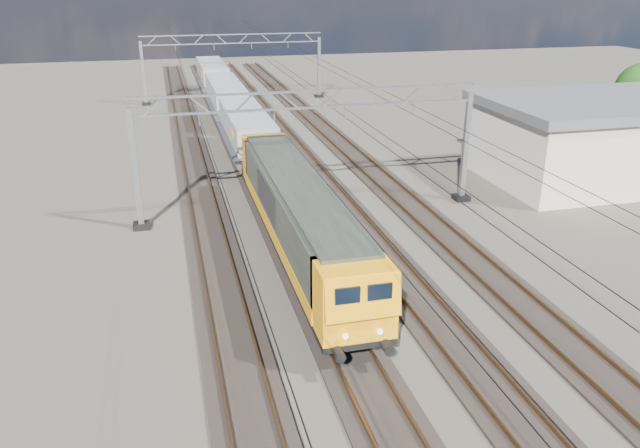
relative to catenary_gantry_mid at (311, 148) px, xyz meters
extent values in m
plane|color=#2B2620|center=(0.00, -4.00, -3.91)|extent=(160.00, 160.00, 0.00)
cube|color=black|center=(-6.00, -4.00, -3.85)|extent=(2.60, 140.00, 0.12)
cube|color=brown|center=(-6.72, -4.00, -3.69)|extent=(0.08, 140.00, 0.16)
cube|color=brown|center=(-5.28, -4.00, -3.69)|extent=(0.08, 140.00, 0.16)
cube|color=black|center=(-2.00, -4.00, -3.85)|extent=(2.60, 140.00, 0.12)
cube|color=brown|center=(-2.72, -4.00, -3.69)|extent=(0.08, 140.00, 0.16)
cube|color=brown|center=(-1.28, -4.00, -3.69)|extent=(0.08, 140.00, 0.16)
cube|color=black|center=(2.00, -4.00, -3.85)|extent=(2.60, 140.00, 0.12)
cube|color=brown|center=(1.28, -4.00, -3.69)|extent=(0.08, 140.00, 0.16)
cube|color=brown|center=(2.72, -4.00, -3.69)|extent=(0.08, 140.00, 0.16)
cube|color=black|center=(6.00, -4.00, -3.85)|extent=(2.60, 140.00, 0.12)
cube|color=brown|center=(5.28, -4.00, -3.69)|extent=(0.08, 140.00, 0.16)
cube|color=brown|center=(6.72, -4.00, -3.69)|extent=(0.08, 140.00, 0.16)
cube|color=#9CA4AA|center=(-9.50, 0.00, -0.61)|extent=(0.30, 0.30, 6.60)
cube|color=#9CA4AA|center=(9.50, 0.00, -0.61)|extent=(0.30, 0.30, 6.60)
cube|color=black|center=(-9.50, 0.00, -3.76)|extent=(0.90, 0.90, 0.30)
cube|color=black|center=(9.50, 0.00, -3.76)|extent=(0.90, 0.90, 0.30)
cube|color=#9CA4AA|center=(0.00, 0.00, 3.14)|extent=(19.30, 0.18, 0.12)
cube|color=#9CA4AA|center=(0.00, 0.00, 2.24)|extent=(19.30, 0.18, 0.12)
cube|color=#9CA4AA|center=(-8.31, 0.00, 2.69)|extent=(1.03, 0.10, 0.94)
cube|color=#9CA4AA|center=(-5.94, 0.00, 2.69)|extent=(1.03, 0.10, 0.94)
cube|color=#9CA4AA|center=(-3.56, 0.00, 2.69)|extent=(1.03, 0.10, 0.94)
cube|color=#9CA4AA|center=(-1.19, 0.00, 2.69)|extent=(1.03, 0.10, 0.94)
cube|color=#9CA4AA|center=(1.19, 0.00, 2.69)|extent=(1.03, 0.10, 0.94)
cube|color=#9CA4AA|center=(3.56, 0.00, 2.69)|extent=(1.03, 0.10, 0.94)
cube|color=#9CA4AA|center=(5.94, 0.00, 2.69)|extent=(1.03, 0.10, 0.94)
cube|color=#9CA4AA|center=(8.31, 0.00, 2.69)|extent=(1.03, 0.10, 0.94)
cube|color=#9CA4AA|center=(-6.00, 0.00, 1.92)|extent=(0.06, 0.06, 0.65)
cube|color=#9CA4AA|center=(-2.00, 0.00, 1.92)|extent=(0.06, 0.06, 0.65)
cube|color=#9CA4AA|center=(2.00, 0.00, 1.92)|extent=(0.06, 0.06, 0.65)
cube|color=#9CA4AA|center=(6.00, 0.00, 1.92)|extent=(0.06, 0.06, 0.65)
cube|color=#9CA4AA|center=(-9.50, 36.00, -0.61)|extent=(0.30, 0.30, 6.60)
cube|color=#9CA4AA|center=(9.50, 36.00, -0.61)|extent=(0.30, 0.30, 6.60)
cube|color=black|center=(-9.50, 36.00, -3.76)|extent=(0.90, 0.90, 0.30)
cube|color=black|center=(9.50, 36.00, -3.76)|extent=(0.90, 0.90, 0.30)
cube|color=#9CA4AA|center=(0.00, 36.00, 3.14)|extent=(19.30, 0.18, 0.12)
cube|color=#9CA4AA|center=(0.00, 36.00, 2.24)|extent=(19.30, 0.18, 0.12)
cube|color=#9CA4AA|center=(-8.31, 36.00, 2.69)|extent=(1.03, 0.10, 0.94)
cube|color=#9CA4AA|center=(-5.94, 36.00, 2.69)|extent=(1.03, 0.10, 0.94)
cube|color=#9CA4AA|center=(-3.56, 36.00, 2.69)|extent=(1.03, 0.10, 0.94)
cube|color=#9CA4AA|center=(-1.19, 36.00, 2.69)|extent=(1.03, 0.10, 0.94)
cube|color=#9CA4AA|center=(1.19, 36.00, 2.69)|extent=(1.03, 0.10, 0.94)
cube|color=#9CA4AA|center=(3.56, 36.00, 2.69)|extent=(1.03, 0.10, 0.94)
cube|color=#9CA4AA|center=(5.94, 36.00, 2.69)|extent=(1.03, 0.10, 0.94)
cube|color=#9CA4AA|center=(8.31, 36.00, 2.69)|extent=(1.03, 0.10, 0.94)
cube|color=#9CA4AA|center=(-6.00, 36.00, 1.92)|extent=(0.06, 0.06, 0.65)
cube|color=#9CA4AA|center=(-2.00, 36.00, 1.92)|extent=(0.06, 0.06, 0.65)
cube|color=#9CA4AA|center=(2.00, 36.00, 1.92)|extent=(0.06, 0.06, 0.65)
cube|color=#9CA4AA|center=(6.00, 36.00, 1.92)|extent=(0.06, 0.06, 0.65)
cylinder|color=black|center=(-6.00, 4.00, 1.59)|extent=(0.03, 140.00, 0.03)
cylinder|color=black|center=(-6.00, 4.00, 2.09)|extent=(0.03, 140.00, 0.03)
cylinder|color=black|center=(-2.00, 4.00, 1.59)|extent=(0.03, 140.00, 0.03)
cylinder|color=black|center=(-2.00, 4.00, 2.09)|extent=(0.03, 140.00, 0.03)
cylinder|color=black|center=(2.00, 4.00, 1.59)|extent=(0.03, 140.00, 0.03)
cylinder|color=black|center=(2.00, 4.00, 2.09)|extent=(0.03, 140.00, 0.03)
cylinder|color=black|center=(6.00, 4.00, 1.59)|extent=(0.03, 140.00, 0.03)
cylinder|color=black|center=(6.00, 4.00, 2.09)|extent=(0.03, 140.00, 0.03)
cube|color=black|center=(-2.00, -12.28, -3.16)|extent=(2.20, 3.60, 0.60)
cube|color=black|center=(-2.00, 0.72, -3.16)|extent=(2.20, 3.60, 0.60)
cube|color=black|center=(-2.00, -5.78, -2.78)|extent=(2.65, 20.00, 0.25)
cube|color=black|center=(-2.00, -5.78, -3.16)|extent=(2.20, 4.50, 0.75)
cube|color=#252922|center=(-2.00, -5.78, -1.36)|extent=(2.65, 17.00, 2.60)
cube|color=#FEA20D|center=(-3.34, -5.78, -2.36)|extent=(0.04, 17.00, 0.60)
cube|color=#FEA20D|center=(-0.66, -5.78, -2.36)|extent=(0.04, 17.00, 0.60)
cube|color=black|center=(-3.35, -4.78, -1.01)|extent=(0.05, 5.00, 1.40)
cube|color=black|center=(-0.65, -4.78, -1.01)|extent=(0.05, 5.00, 1.40)
cube|color=#252922|center=(-2.00, -5.78, 0.01)|extent=(2.25, 18.00, 0.15)
cube|color=#FEA20D|center=(-2.00, -14.88, -1.36)|extent=(2.65, 1.80, 2.60)
cube|color=#FEA20D|center=(-2.00, -15.83, -0.86)|extent=(2.60, 0.46, 1.52)
cube|color=black|center=(-2.55, -15.93, -0.76)|extent=(0.85, 0.08, 0.75)
cube|color=black|center=(-1.45, -15.93, -0.76)|extent=(0.85, 0.08, 0.75)
cylinder|color=black|center=(-2.85, -16.08, -2.76)|extent=(0.36, 0.50, 0.36)
cylinder|color=black|center=(-1.15, -16.08, -2.76)|extent=(0.36, 0.50, 0.36)
cylinder|color=white|center=(-2.60, -15.98, -2.16)|extent=(0.20, 0.08, 0.20)
cylinder|color=white|center=(-1.40, -15.98, -2.16)|extent=(0.20, 0.08, 0.20)
cube|color=#FEA20D|center=(-2.00, 3.32, -1.36)|extent=(2.65, 1.80, 2.60)
cube|color=#FEA20D|center=(-2.00, 4.27, -0.86)|extent=(2.60, 0.46, 1.52)
cube|color=black|center=(-2.55, 4.37, -0.76)|extent=(0.85, 0.08, 0.75)
cube|color=black|center=(-1.45, 4.37, -0.76)|extent=(0.85, 0.08, 0.75)
cylinder|color=black|center=(-2.85, 4.52, -2.76)|extent=(0.36, 0.50, 0.36)
cylinder|color=black|center=(-1.15, 4.52, -2.76)|extent=(0.36, 0.50, 0.36)
cylinder|color=white|center=(-2.60, 4.42, -2.16)|extent=(0.20, 0.08, 0.20)
cylinder|color=white|center=(-1.40, 4.42, -2.16)|extent=(0.20, 0.08, 0.20)
cube|color=black|center=(-2.00, 7.42, -3.19)|extent=(2.20, 2.60, 0.55)
cube|color=black|center=(-2.00, 16.42, -3.19)|extent=(2.20, 2.60, 0.55)
cube|color=black|center=(-2.00, 11.92, -2.83)|extent=(2.40, 13.00, 0.20)
cube|color=gray|center=(-2.00, 11.92, -1.11)|extent=(2.80, 12.00, 1.80)
cube|color=#474B4F|center=(-2.95, 11.92, -2.36)|extent=(1.48, 12.00, 1.36)
cube|color=#474B4F|center=(-1.05, 11.92, -2.36)|extent=(1.48, 12.00, 1.36)
cube|color=#FEA20D|center=(-3.42, 8.92, -1.01)|extent=(0.04, 1.20, 0.50)
cube|color=black|center=(-2.00, 21.62, -3.19)|extent=(2.20, 2.60, 0.55)
cube|color=black|center=(-2.00, 30.62, -3.19)|extent=(2.20, 2.60, 0.55)
cube|color=black|center=(-2.00, 26.12, -2.83)|extent=(2.40, 13.00, 0.20)
cube|color=gray|center=(-2.00, 26.12, -1.11)|extent=(2.80, 12.00, 1.80)
cube|color=#474B4F|center=(-2.95, 26.12, -2.36)|extent=(1.48, 12.00, 1.36)
cube|color=#474B4F|center=(-1.05, 26.12, -2.36)|extent=(1.48, 12.00, 1.36)
cube|color=#FEA20D|center=(-3.42, 23.12, -1.01)|extent=(0.04, 1.20, 0.50)
cube|color=black|center=(-2.00, 35.82, -3.19)|extent=(2.20, 2.60, 0.55)
cube|color=black|center=(-2.00, 44.82, -3.19)|extent=(2.20, 2.60, 0.55)
cube|color=black|center=(-2.00, 40.32, -2.83)|extent=(2.40, 13.00, 0.20)
cube|color=gray|center=(-2.00, 40.32, -1.11)|extent=(2.80, 12.00, 1.80)
cube|color=#474B4F|center=(-2.95, 40.32, -2.36)|extent=(1.48, 12.00, 1.36)
cube|color=#474B4F|center=(-1.05, 40.32, -2.36)|extent=(1.48, 12.00, 1.36)
cube|color=#FEA20D|center=(-3.42, 37.32, -1.01)|extent=(0.04, 1.20, 0.50)
cube|color=beige|center=(22.00, 2.00, -1.51)|extent=(18.00, 10.00, 4.80)
cube|color=slate|center=(22.00, 2.00, 1.19)|extent=(18.60, 10.60, 0.60)
cylinder|color=#382019|center=(30.00, 10.00, -2.38)|extent=(0.70, 0.70, 3.06)
camera|label=1|loc=(-7.75, -32.98, 8.93)|focal=35.00mm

